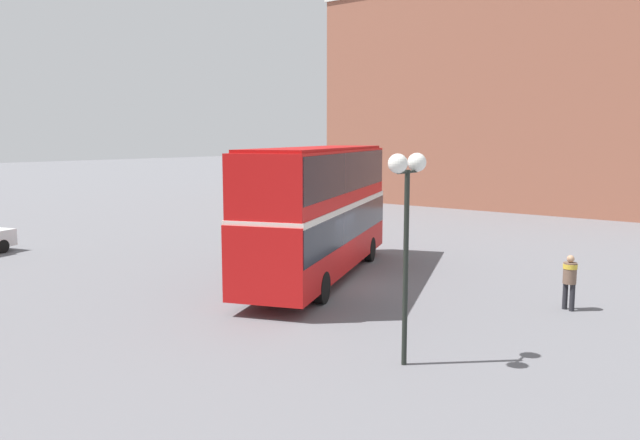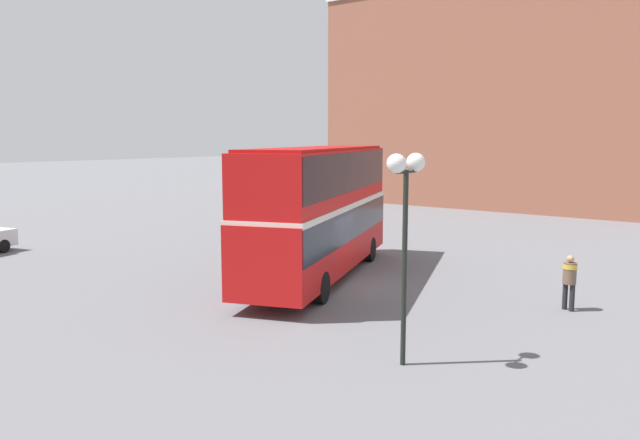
{
  "view_description": "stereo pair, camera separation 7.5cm",
  "coord_description": "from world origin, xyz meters",
  "px_view_note": "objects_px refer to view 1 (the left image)",
  "views": [
    {
      "loc": [
        -17.56,
        -12.89,
        5.21
      ],
      "look_at": [
        0.46,
        1.18,
        2.19
      ],
      "focal_mm": 35.0,
      "sensor_mm": 36.0,
      "label": 1
    },
    {
      "loc": [
        -17.52,
        -12.95,
        5.21
      ],
      "look_at": [
        0.46,
        1.18,
        2.19
      ],
      "focal_mm": 35.0,
      "sensor_mm": 36.0,
      "label": 2
    }
  ],
  "objects_px": {
    "double_decker_bus": "(320,204)",
    "parked_car_kerb_far": "(290,221)",
    "pedestrian_foreground": "(570,277)",
    "street_lamp_twin_globe": "(407,193)"
  },
  "relations": [
    {
      "from": "double_decker_bus",
      "to": "street_lamp_twin_globe",
      "type": "relative_size",
      "value": 2.38
    },
    {
      "from": "double_decker_bus",
      "to": "street_lamp_twin_globe",
      "type": "distance_m",
      "value": 9.28
    },
    {
      "from": "parked_car_kerb_far",
      "to": "pedestrian_foreground",
      "type": "bearing_deg",
      "value": -116.23
    },
    {
      "from": "parked_car_kerb_far",
      "to": "street_lamp_twin_globe",
      "type": "xyz_separation_m",
      "value": [
        -13.09,
        -14.76,
        3.24
      ]
    },
    {
      "from": "double_decker_bus",
      "to": "pedestrian_foreground",
      "type": "bearing_deg",
      "value": -103.19
    },
    {
      "from": "double_decker_bus",
      "to": "pedestrian_foreground",
      "type": "height_order",
      "value": "double_decker_bus"
    },
    {
      "from": "parked_car_kerb_far",
      "to": "street_lamp_twin_globe",
      "type": "bearing_deg",
      "value": -137.69
    },
    {
      "from": "parked_car_kerb_far",
      "to": "street_lamp_twin_globe",
      "type": "relative_size",
      "value": 0.94
    },
    {
      "from": "double_decker_bus",
      "to": "parked_car_kerb_far",
      "type": "xyz_separation_m",
      "value": [
        7.2,
        7.69,
        -2.04
      ]
    },
    {
      "from": "double_decker_bus",
      "to": "parked_car_kerb_far",
      "type": "relative_size",
      "value": 2.52
    }
  ]
}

